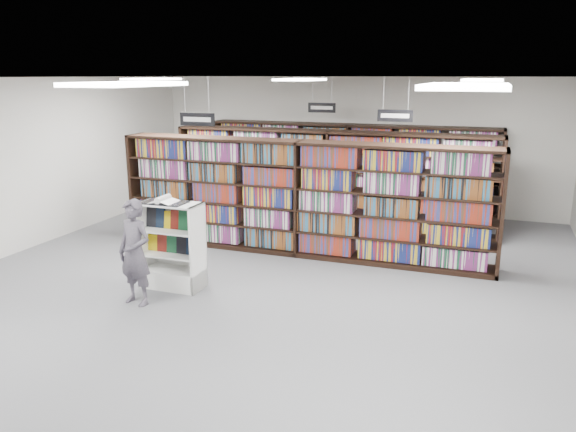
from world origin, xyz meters
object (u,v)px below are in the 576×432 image
(endcap_display, at_px, (173,257))
(open_book, at_px, (164,201))
(shopper, at_px, (135,253))
(bookshelf_row_near, at_px, (300,198))

(endcap_display, distance_m, open_book, 0.92)
(endcap_display, distance_m, shopper, 0.85)
(shopper, bearing_deg, endcap_display, 90.21)
(bookshelf_row_near, xyz_separation_m, endcap_display, (-1.32, -2.26, -0.58))
(bookshelf_row_near, distance_m, shopper, 3.39)
(shopper, bearing_deg, open_book, 94.16)
(shopper, bearing_deg, bookshelf_row_near, 74.69)
(bookshelf_row_near, bearing_deg, open_book, -120.59)
(bookshelf_row_near, distance_m, endcap_display, 2.68)
(bookshelf_row_near, relative_size, shopper, 4.52)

